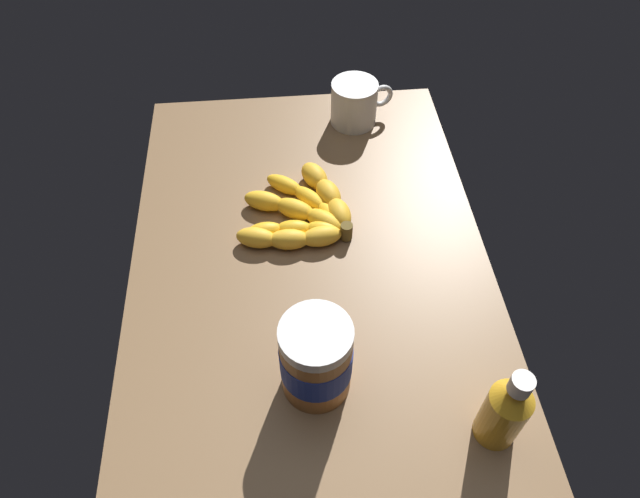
{
  "coord_description": "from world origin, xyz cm",
  "views": [
    {
      "loc": [
        57.91,
        -3.63,
        71.85
      ],
      "look_at": [
        3.77,
        1.37,
        5.23
      ],
      "focal_mm": 31.91,
      "sensor_mm": 36.0,
      "label": 1
    }
  ],
  "objects_px": {
    "peanut_butter_jar": "(316,359)",
    "coffee_mug": "(355,103)",
    "banana_bunch": "(304,213)",
    "honey_bottle": "(505,410)"
  },
  "relations": [
    {
      "from": "peanut_butter_jar",
      "to": "coffee_mug",
      "type": "xyz_separation_m",
      "value": [
        -0.56,
        0.12,
        -0.02
      ]
    },
    {
      "from": "banana_bunch",
      "to": "peanut_butter_jar",
      "type": "height_order",
      "value": "peanut_butter_jar"
    },
    {
      "from": "banana_bunch",
      "to": "honey_bottle",
      "type": "relative_size",
      "value": 1.38
    },
    {
      "from": "banana_bunch",
      "to": "honey_bottle",
      "type": "xyz_separation_m",
      "value": [
        0.39,
        0.22,
        0.05
      ]
    },
    {
      "from": "honey_bottle",
      "to": "banana_bunch",
      "type": "bearing_deg",
      "value": -151.06
    },
    {
      "from": "banana_bunch",
      "to": "peanut_butter_jar",
      "type": "bearing_deg",
      "value": -1.23
    },
    {
      "from": "banana_bunch",
      "to": "peanut_butter_jar",
      "type": "xyz_separation_m",
      "value": [
        0.3,
        -0.01,
        0.05
      ]
    },
    {
      "from": "peanut_butter_jar",
      "to": "banana_bunch",
      "type": "bearing_deg",
      "value": 178.77
    },
    {
      "from": "honey_bottle",
      "to": "coffee_mug",
      "type": "height_order",
      "value": "honey_bottle"
    },
    {
      "from": "banana_bunch",
      "to": "honey_bottle",
      "type": "bearing_deg",
      "value": 28.94
    }
  ]
}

